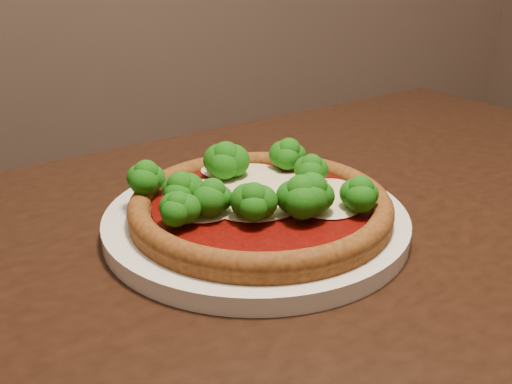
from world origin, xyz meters
name	(u,v)px	position (x,y,z in m)	size (l,w,h in m)	color
dining_table	(339,337)	(-0.01, 0.01, 0.65)	(1.32, 1.06, 0.75)	black
plate	(256,220)	(-0.07, 0.08, 0.76)	(0.30, 0.30, 0.02)	white
pizza	(259,198)	(-0.07, 0.07, 0.79)	(0.26, 0.26, 0.06)	brown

